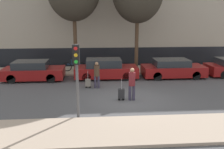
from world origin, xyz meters
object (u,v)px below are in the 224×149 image
parked_car_0 (33,71)px  traffic_light (76,67)px  pedestrian_left (97,73)px  pedestrian_right (132,82)px  parked_car_1 (105,69)px  trolley_left (88,83)px  parked_car_2 (173,69)px  parked_bicycle (74,66)px  trolley_right (121,93)px

parked_car_0 → traffic_light: bearing=-63.7°
pedestrian_left → pedestrian_right: bearing=-48.3°
pedestrian_left → pedestrian_right: (1.78, -2.41, 0.06)m
parked_car_1 → trolley_left: (-1.20, -2.35, -0.32)m
parked_car_1 → parked_car_2: parked_car_1 is taller
pedestrian_right → parked_car_1: bearing=106.3°
parked_bicycle → traffic_light: bearing=-84.9°
parked_car_1 → parked_bicycle: 3.05m
parked_car_0 → parked_bicycle: bearing=37.9°
parked_car_2 → pedestrian_left: size_ratio=2.70×
parked_car_2 → traffic_light: size_ratio=1.37×
parked_car_1 → parked_car_2: 4.83m
parked_car_1 → parked_car_2: (4.83, -0.08, -0.02)m
trolley_left → parked_car_2: bearing=20.7°
parked_bicycle → pedestrian_right: bearing=-62.7°
parked_car_2 → parked_bicycle: 7.46m
pedestrian_left → traffic_light: traffic_light is taller
pedestrian_left → traffic_light: bearing=-95.7°
parked_car_0 → pedestrian_left: (4.33, -2.30, 0.29)m
pedestrian_left → parked_bicycle: 4.69m
parked_car_1 → pedestrian_right: (1.13, -4.81, 0.34)m
parked_car_0 → parked_car_1: bearing=1.2°
parked_car_0 → parked_car_1: parked_car_1 is taller
trolley_right → traffic_light: 3.67m
traffic_light → parked_car_0: bearing=116.3°
pedestrian_right → trolley_right: size_ratio=1.48×
parked_car_0 → traffic_light: size_ratio=1.28×
parked_car_0 → parked_car_2: size_ratio=0.93×
parked_car_2 → trolley_right: 6.34m
parked_car_2 → traffic_light: 9.60m
parked_car_0 → pedestrian_right: bearing=-37.6°
parked_car_0 → parked_bicycle: 3.33m
parked_car_0 → parked_car_2: bearing=0.2°
parked_car_2 → trolley_right: parked_car_2 is taller
trolley_left → parked_bicycle: trolley_left is taller
parked_car_1 → trolley_left: 2.66m
pedestrian_right → parked_bicycle: bearing=120.3°
parked_car_0 → pedestrian_right: 7.72m
trolley_right → pedestrian_left: bearing=117.4°
pedestrian_right → trolley_right: (-0.55, 0.03, -0.61)m
parked_car_1 → parked_bicycle: bearing=140.4°
pedestrian_left → trolley_left: pedestrian_left is taller
parked_car_0 → pedestrian_right: (6.11, -4.71, 0.36)m
parked_car_2 → trolley_left: (-6.02, -2.28, -0.29)m
trolley_left → trolley_right: 3.01m
parked_car_1 → pedestrian_right: size_ratio=2.54×
parked_car_0 → parked_car_1: (4.98, 0.10, 0.02)m
traffic_light → pedestrian_right: bearing=40.0°
parked_car_1 → parked_car_2: bearing=-0.9°
pedestrian_left → parked_car_0: bearing=157.2°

